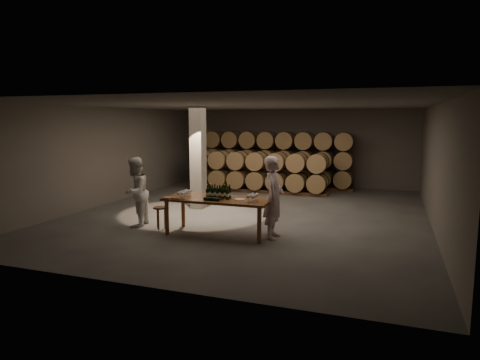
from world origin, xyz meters
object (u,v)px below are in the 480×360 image
(stool, at_px, (160,211))
(person_woman, at_px, (135,192))
(tasting_table, at_px, (218,202))
(notebook_near, at_px, (177,198))
(bottle_cluster, at_px, (219,193))
(person_man, at_px, (274,198))
(plate, at_px, (240,199))

(stool, xyz_separation_m, person_woman, (-0.78, 0.09, 0.44))
(tasting_table, relative_size, notebook_near, 10.67)
(bottle_cluster, relative_size, person_man, 0.31)
(bottle_cluster, distance_m, notebook_near, 1.01)
(bottle_cluster, height_order, stool, bottle_cluster)
(plate, distance_m, notebook_near, 1.52)
(tasting_table, xyz_separation_m, plate, (0.56, -0.01, 0.11))
(tasting_table, bearing_deg, person_man, 5.82)
(bottle_cluster, distance_m, person_man, 1.35)
(tasting_table, xyz_separation_m, stool, (-1.59, -0.05, -0.32))
(notebook_near, height_order, person_man, person_man)
(plate, height_order, stool, plate)
(stool, relative_size, person_man, 0.30)
(person_man, bearing_deg, stool, 88.46)
(bottle_cluster, height_order, person_man, person_man)
(stool, xyz_separation_m, person_man, (2.94, 0.19, 0.50))
(tasting_table, relative_size, person_woman, 1.43)
(stool, bearing_deg, tasting_table, 1.96)
(notebook_near, relative_size, person_man, 0.12)
(stool, bearing_deg, notebook_near, -26.67)
(person_man, bearing_deg, plate, 95.17)
(bottle_cluster, distance_m, person_woman, 2.38)
(person_woman, bearing_deg, bottle_cluster, 78.70)
(notebook_near, xyz_separation_m, person_woman, (-1.46, 0.43, -0.00))
(person_woman, bearing_deg, tasting_table, 79.00)
(stool, distance_m, person_man, 2.99)
(plate, relative_size, stool, 0.46)
(bottle_cluster, height_order, person_woman, person_woman)
(notebook_near, bearing_deg, plate, 17.01)
(plate, height_order, person_woman, person_woman)
(plate, xyz_separation_m, person_man, (0.80, 0.15, 0.07))
(plate, distance_m, person_woman, 2.92)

